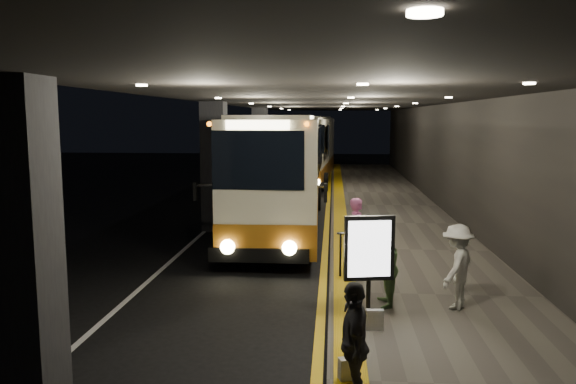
{
  "coord_description": "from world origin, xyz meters",
  "views": [
    {
      "loc": [
        2.56,
        -14.87,
        3.87
      ],
      "look_at": [
        1.25,
        1.36,
        1.7
      ],
      "focal_mm": 35.0,
      "sensor_mm": 36.0,
      "label": 1
    }
  ],
  "objects_px": {
    "coach_third": "(313,142)",
    "passenger_waiting_grey": "(354,344)",
    "passenger_boarding": "(357,233)",
    "passenger_waiting_green": "(383,268)",
    "info_sign": "(369,250)",
    "bag_plain": "(348,369)",
    "passenger_waiting_white": "(457,267)",
    "coach_second": "(307,152)",
    "bag_polka": "(375,320)",
    "stanchion_post": "(340,255)",
    "coach_main": "(281,177)"
  },
  "relations": [
    {
      "from": "coach_third",
      "to": "passenger_waiting_grey",
      "type": "bearing_deg",
      "value": -83.91
    },
    {
      "from": "passenger_waiting_white",
      "to": "passenger_waiting_grey",
      "type": "xyz_separation_m",
      "value": [
        -2.14,
        -3.91,
        -0.01
      ]
    },
    {
      "from": "passenger_boarding",
      "to": "passenger_waiting_green",
      "type": "distance_m",
      "value": 2.95
    },
    {
      "from": "passenger_boarding",
      "to": "stanchion_post",
      "type": "height_order",
      "value": "passenger_boarding"
    },
    {
      "from": "passenger_boarding",
      "to": "passenger_waiting_white",
      "type": "height_order",
      "value": "passenger_boarding"
    },
    {
      "from": "coach_second",
      "to": "passenger_waiting_white",
      "type": "distance_m",
      "value": 22.63
    },
    {
      "from": "passenger_waiting_green",
      "to": "bag_polka",
      "type": "distance_m",
      "value": 1.43
    },
    {
      "from": "passenger_waiting_green",
      "to": "info_sign",
      "type": "relative_size",
      "value": 0.81
    },
    {
      "from": "passenger_waiting_green",
      "to": "passenger_waiting_grey",
      "type": "relative_size",
      "value": 0.95
    },
    {
      "from": "coach_main",
      "to": "coach_second",
      "type": "relative_size",
      "value": 1.02
    },
    {
      "from": "info_sign",
      "to": "passenger_waiting_white",
      "type": "bearing_deg",
      "value": 13.56
    },
    {
      "from": "coach_main",
      "to": "passenger_boarding",
      "type": "distance_m",
      "value": 5.98
    },
    {
      "from": "coach_second",
      "to": "bag_polka",
      "type": "height_order",
      "value": "coach_second"
    },
    {
      "from": "passenger_waiting_grey",
      "to": "info_sign",
      "type": "xyz_separation_m",
      "value": [
        0.38,
        3.11,
        0.5
      ]
    },
    {
      "from": "bag_polka",
      "to": "stanchion_post",
      "type": "distance_m",
      "value": 3.37
    },
    {
      "from": "passenger_waiting_white",
      "to": "info_sign",
      "type": "bearing_deg",
      "value": -33.98
    },
    {
      "from": "passenger_waiting_white",
      "to": "passenger_waiting_grey",
      "type": "distance_m",
      "value": 4.46
    },
    {
      "from": "passenger_waiting_green",
      "to": "info_sign",
      "type": "distance_m",
      "value": 1.01
    },
    {
      "from": "bag_plain",
      "to": "coach_second",
      "type": "bearing_deg",
      "value": 93.97
    },
    {
      "from": "coach_third",
      "to": "bag_polka",
      "type": "distance_m",
      "value": 36.91
    },
    {
      "from": "passenger_waiting_grey",
      "to": "passenger_boarding",
      "type": "bearing_deg",
      "value": 175.65
    },
    {
      "from": "passenger_waiting_grey",
      "to": "stanchion_post",
      "type": "distance_m",
      "value": 5.94
    },
    {
      "from": "info_sign",
      "to": "bag_polka",
      "type": "bearing_deg",
      "value": -90.1
    },
    {
      "from": "info_sign",
      "to": "stanchion_post",
      "type": "relative_size",
      "value": 1.88
    },
    {
      "from": "coach_second",
      "to": "passenger_waiting_green",
      "type": "relative_size",
      "value": 7.66
    },
    {
      "from": "bag_polka",
      "to": "bag_plain",
      "type": "relative_size",
      "value": 1.14
    },
    {
      "from": "coach_main",
      "to": "passenger_waiting_white",
      "type": "distance_m",
      "value": 9.37
    },
    {
      "from": "coach_second",
      "to": "passenger_boarding",
      "type": "height_order",
      "value": "coach_second"
    },
    {
      "from": "passenger_waiting_green",
      "to": "passenger_waiting_white",
      "type": "xyz_separation_m",
      "value": [
        1.42,
        0.02,
        0.05
      ]
    },
    {
      "from": "coach_second",
      "to": "bag_polka",
      "type": "bearing_deg",
      "value": -81.51
    },
    {
      "from": "coach_main",
      "to": "bag_plain",
      "type": "bearing_deg",
      "value": -81.52
    },
    {
      "from": "coach_third",
      "to": "passenger_waiting_grey",
      "type": "xyz_separation_m",
      "value": [
        1.99,
        -39.43,
        -0.87
      ]
    },
    {
      "from": "passenger_waiting_white",
      "to": "stanchion_post",
      "type": "height_order",
      "value": "passenger_waiting_white"
    },
    {
      "from": "passenger_waiting_white",
      "to": "info_sign",
      "type": "relative_size",
      "value": 0.85
    },
    {
      "from": "coach_main",
      "to": "coach_second",
      "type": "xyz_separation_m",
      "value": [
        0.25,
        13.94,
        -0.02
      ]
    },
    {
      "from": "bag_plain",
      "to": "passenger_waiting_grey",
      "type": "bearing_deg",
      "value": -85.71
    },
    {
      "from": "passenger_waiting_green",
      "to": "bag_plain",
      "type": "relative_size",
      "value": 4.89
    },
    {
      "from": "passenger_boarding",
      "to": "passenger_waiting_white",
      "type": "bearing_deg",
      "value": -152.43
    },
    {
      "from": "passenger_waiting_grey",
      "to": "bag_polka",
      "type": "distance_m",
      "value": 2.75
    },
    {
      "from": "coach_main",
      "to": "passenger_waiting_grey",
      "type": "relative_size",
      "value": 7.42
    },
    {
      "from": "coach_second",
      "to": "coach_third",
      "type": "relative_size",
      "value": 0.98
    },
    {
      "from": "passenger_waiting_white",
      "to": "info_sign",
      "type": "xyz_separation_m",
      "value": [
        -1.76,
        -0.81,
        0.49
      ]
    },
    {
      "from": "coach_third",
      "to": "passenger_boarding",
      "type": "relative_size",
      "value": 7.06
    },
    {
      "from": "passenger_waiting_white",
      "to": "bag_plain",
      "type": "height_order",
      "value": "passenger_waiting_white"
    },
    {
      "from": "coach_second",
      "to": "bag_polka",
      "type": "relative_size",
      "value": 32.82
    },
    {
      "from": "passenger_waiting_white",
      "to": "info_sign",
      "type": "height_order",
      "value": "info_sign"
    },
    {
      "from": "passenger_boarding",
      "to": "bag_plain",
      "type": "xyz_separation_m",
      "value": [
        -0.38,
        -6.13,
        -0.71
      ]
    },
    {
      "from": "passenger_boarding",
      "to": "stanchion_post",
      "type": "bearing_deg",
      "value": 149.88
    },
    {
      "from": "coach_third",
      "to": "passenger_boarding",
      "type": "height_order",
      "value": "coach_third"
    },
    {
      "from": "coach_third",
      "to": "bag_polka",
      "type": "relative_size",
      "value": 33.45
    }
  ]
}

